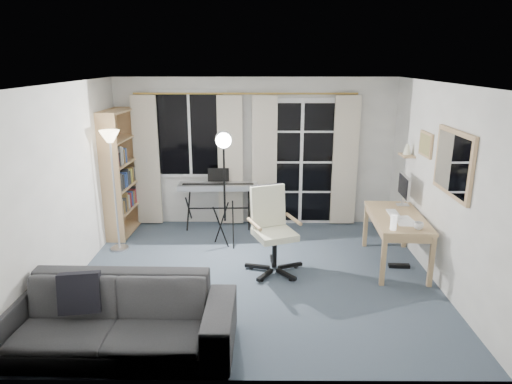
% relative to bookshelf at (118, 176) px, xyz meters
% --- Properties ---
extents(floor, '(4.50, 4.00, 0.02)m').
position_rel_bookshelf_xyz_m(floor, '(2.13, -1.50, -0.93)').
color(floor, '#3A4754').
rests_on(floor, ground).
extents(window, '(1.20, 0.08, 1.40)m').
position_rel_bookshelf_xyz_m(window, '(1.08, 0.47, 0.58)').
color(window, white).
rests_on(window, floor).
extents(french_door, '(1.32, 0.09, 2.11)m').
position_rel_bookshelf_xyz_m(french_door, '(2.88, 0.47, 0.10)').
color(french_door, white).
rests_on(french_door, floor).
extents(curtains, '(3.60, 0.07, 2.13)m').
position_rel_bookshelf_xyz_m(curtains, '(1.99, 0.38, 0.17)').
color(curtains, gold).
rests_on(curtains, floor).
extents(bookshelf, '(0.36, 0.92, 1.94)m').
position_rel_bookshelf_xyz_m(bookshelf, '(0.00, 0.00, 0.00)').
color(bookshelf, tan).
rests_on(bookshelf, floor).
extents(torchiere_lamp, '(0.34, 0.34, 1.74)m').
position_rel_bookshelf_xyz_m(torchiere_lamp, '(0.15, -0.68, 0.48)').
color(torchiere_lamp, '#B2B2B7').
rests_on(torchiere_lamp, floor).
extents(keyboard_piano, '(1.27, 0.64, 0.92)m').
position_rel_bookshelf_xyz_m(keyboard_piano, '(1.54, 0.20, -0.23)').
color(keyboard_piano, black).
rests_on(keyboard_piano, floor).
extents(studio_light, '(0.33, 0.35, 1.75)m').
position_rel_bookshelf_xyz_m(studio_light, '(1.70, -0.60, 0.48)').
color(studio_light, black).
rests_on(studio_light, floor).
extents(office_chair, '(0.77, 0.74, 1.11)m').
position_rel_bookshelf_xyz_m(office_chair, '(2.34, -1.28, -0.27)').
color(office_chair, black).
rests_on(office_chair, floor).
extents(desk, '(0.71, 1.32, 0.69)m').
position_rel_bookshelf_xyz_m(desk, '(4.01, -1.16, -0.32)').
color(desk, tan).
rests_on(desk, floor).
extents(monitor, '(0.17, 0.50, 0.43)m').
position_rel_bookshelf_xyz_m(monitor, '(4.20, -0.71, 0.03)').
color(monitor, silver).
rests_on(monitor, desk).
extents(desk_clutter, '(0.43, 0.78, 0.88)m').
position_rel_bookshelf_xyz_m(desk_clutter, '(3.94, -1.38, -0.38)').
color(desk_clutter, white).
rests_on(desk_clutter, desk).
extents(mug, '(0.12, 0.10, 0.11)m').
position_rel_bookshelf_xyz_m(mug, '(4.11, -1.66, -0.17)').
color(mug, silver).
rests_on(mug, desk).
extents(wall_mirror, '(0.04, 0.94, 0.74)m').
position_rel_bookshelf_xyz_m(wall_mirror, '(4.35, -1.85, 0.63)').
color(wall_mirror, tan).
rests_on(wall_mirror, floor).
extents(framed_print, '(0.03, 0.42, 0.32)m').
position_rel_bookshelf_xyz_m(framed_print, '(4.35, -0.95, 0.68)').
color(framed_print, tan).
rests_on(framed_print, floor).
extents(wall_shelf, '(0.16, 0.30, 0.18)m').
position_rel_bookshelf_xyz_m(wall_shelf, '(4.29, -0.45, 0.49)').
color(wall_shelf, tan).
rests_on(wall_shelf, floor).
extents(sofa, '(2.30, 0.72, 0.89)m').
position_rel_bookshelf_xyz_m(sofa, '(0.80, -3.05, -0.47)').
color(sofa, '#29292C').
rests_on(sofa, floor).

